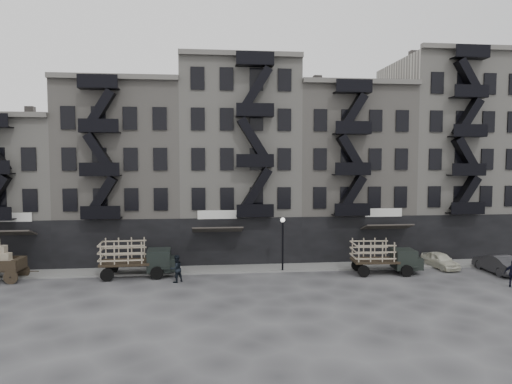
{
  "coord_description": "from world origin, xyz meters",
  "views": [
    {
      "loc": [
        -2.81,
        -32.01,
        8.72
      ],
      "look_at": [
        1.07,
        4.0,
        6.18
      ],
      "focal_mm": 32.0,
      "sensor_mm": 36.0,
      "label": 1
    }
  ],
  "objects": [
    {
      "name": "building_west",
      "position": [
        -20.0,
        9.83,
        6.0
      ],
      "size": [
        10.0,
        11.35,
        13.2
      ],
      "color": "#A19D94",
      "rests_on": "ground"
    },
    {
      "name": "building_mideast",
      "position": [
        10.0,
        9.83,
        7.5
      ],
      "size": [
        10.0,
        11.35,
        16.2
      ],
      "color": "gray",
      "rests_on": "ground"
    },
    {
      "name": "building_east",
      "position": [
        20.0,
        9.82,
        9.0
      ],
      "size": [
        10.0,
        11.35,
        19.2
      ],
      "color": "#A19D94",
      "rests_on": "ground"
    },
    {
      "name": "building_midwest",
      "position": [
        -10.0,
        9.83,
        7.5
      ],
      "size": [
        10.0,
        11.35,
        16.2
      ],
      "color": "gray",
      "rests_on": "ground"
    },
    {
      "name": "ground",
      "position": [
        0.0,
        0.0,
        0.0
      ],
      "size": [
        140.0,
        140.0,
        0.0
      ],
      "primitive_type": "plane",
      "color": "#38383A",
      "rests_on": "ground"
    },
    {
      "name": "stake_truck_east",
      "position": [
        10.66,
        1.25,
        1.49
      ],
      "size": [
        5.35,
        2.49,
        2.62
      ],
      "rotation": [
        0.0,
        0.0,
        -0.07
      ],
      "color": "black",
      "rests_on": "ground"
    },
    {
      "name": "car_east",
      "position": [
        15.92,
        2.6,
        0.64
      ],
      "size": [
        2.0,
        3.9,
        1.27
      ],
      "primitive_type": "imported",
      "rotation": [
        0.0,
        0.0,
        0.14
      ],
      "color": "silver",
      "rests_on": "ground"
    },
    {
      "name": "stake_truck_west",
      "position": [
        -8.1,
        2.35,
        1.6
      ],
      "size": [
        5.7,
        2.54,
        2.81
      ],
      "rotation": [
        0.0,
        0.0,
        0.04
      ],
      "color": "black",
      "rests_on": "ground"
    },
    {
      "name": "sidewalk",
      "position": [
        0.0,
        3.75,
        0.07
      ],
      "size": [
        55.0,
        2.5,
        0.15
      ],
      "primitive_type": "cube",
      "color": "slate",
      "rests_on": "ground"
    },
    {
      "name": "pedestrian_mid",
      "position": [
        -5.05,
        0.48,
        0.98
      ],
      "size": [
        1.21,
        1.16,
        1.96
      ],
      "primitive_type": "imported",
      "rotation": [
        0.0,
        0.0,
        3.77
      ],
      "color": "black",
      "rests_on": "ground"
    },
    {
      "name": "car_far",
      "position": [
        19.5,
        0.6,
        0.73
      ],
      "size": [
        1.57,
        4.42,
        1.45
      ],
      "primitive_type": "imported",
      "rotation": [
        0.0,
        0.0,
        3.15
      ],
      "color": "#252528",
      "rests_on": "ground"
    },
    {
      "name": "lamp_post",
      "position": [
        3.0,
        2.6,
        2.78
      ],
      "size": [
        0.36,
        0.36,
        4.28
      ],
      "color": "black",
      "rests_on": "ground"
    },
    {
      "name": "building_center",
      "position": [
        -0.0,
        9.82,
        8.5
      ],
      "size": [
        10.0,
        11.35,
        18.2
      ],
      "color": "#A19D94",
      "rests_on": "ground"
    }
  ]
}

